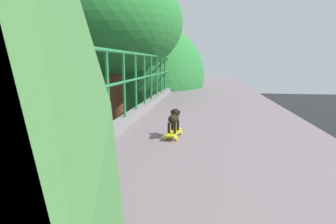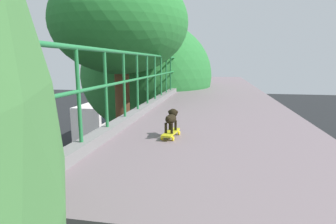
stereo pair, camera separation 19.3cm
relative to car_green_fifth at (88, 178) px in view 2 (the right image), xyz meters
name	(u,v)px [view 2 (the right image)]	position (x,y,z in m)	size (l,w,h in m)	color
overpass_deck	(216,199)	(6.78, -10.32, 4.95)	(3.20, 35.12, 0.46)	slate
green_railing	(62,141)	(5.23, -10.32, 5.44)	(0.20, 33.37, 1.23)	gray
car_green_fifth	(88,178)	(0.00, 0.00, 0.00)	(1.83, 4.26, 1.47)	#1A6A30
city_bus	(111,114)	(-3.60, 12.16, 1.19)	(2.65, 10.76, 3.27)	white
roadside_tree_mid	(120,28)	(3.88, -4.83, 7.23)	(4.02, 4.02, 9.52)	brown
roadside_tree_far	(147,77)	(3.66, -0.98, 5.58)	(5.70, 5.70, 8.75)	#4B342C
toy_skateboard	(171,133)	(6.14, -9.10, 5.25)	(0.22, 0.49, 0.08)	gold
small_dog	(171,118)	(6.14, -9.07, 5.46)	(0.17, 0.36, 0.31)	black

